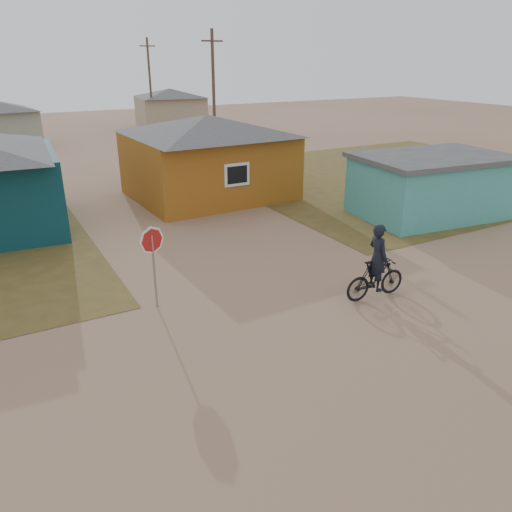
{
  "coord_description": "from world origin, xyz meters",
  "views": [
    {
      "loc": [
        -7.12,
        -8.13,
        6.38
      ],
      "look_at": [
        -0.96,
        3.0,
        1.3
      ],
      "focal_mm": 35.0,
      "sensor_mm": 36.0,
      "label": 1
    }
  ],
  "objects": [
    {
      "name": "stop_sign",
      "position": [
        -3.58,
        3.88,
        1.71
      ],
      "size": [
        0.76,
        0.1,
        2.32
      ],
      "color": "gray",
      "rests_on": "ground"
    },
    {
      "name": "shed_turquoise",
      "position": [
        9.5,
        6.5,
        1.31
      ],
      "size": [
        6.71,
        4.93,
        2.6
      ],
      "color": "teal",
      "rests_on": "ground"
    },
    {
      "name": "utility_pole_far",
      "position": [
        7.5,
        38.0,
        4.14
      ],
      "size": [
        1.4,
        0.2,
        8.0
      ],
      "color": "brown",
      "rests_on": "ground"
    },
    {
      "name": "house_beige_east",
      "position": [
        10.0,
        40.0,
        1.86
      ],
      "size": [
        6.95,
        6.05,
        3.6
      ],
      "color": "tan",
      "rests_on": "ground"
    },
    {
      "name": "house_yellow",
      "position": [
        2.5,
        14.0,
        2.0
      ],
      "size": [
        7.72,
        6.76,
        3.9
      ],
      "color": "#945616",
      "rests_on": "ground"
    },
    {
      "name": "ground",
      "position": [
        0.0,
        0.0,
        0.0
      ],
      "size": [
        120.0,
        120.0,
        0.0
      ],
      "primitive_type": "plane",
      "color": "#956F56"
    },
    {
      "name": "cyclist",
      "position": [
        2.02,
        1.43,
        0.8
      ],
      "size": [
        1.97,
        0.72,
        2.19
      ],
      "color": "black",
      "rests_on": "ground"
    },
    {
      "name": "utility_pole_near",
      "position": [
        6.5,
        22.0,
        4.14
      ],
      "size": [
        1.4,
        0.2,
        8.0
      ],
      "color": "brown",
      "rests_on": "ground"
    },
    {
      "name": "grass_ne",
      "position": [
        14.0,
        13.0,
        0.01
      ],
      "size": [
        20.0,
        18.0,
        0.0
      ],
      "primitive_type": "cube",
      "color": "brown",
      "rests_on": "ground"
    }
  ]
}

